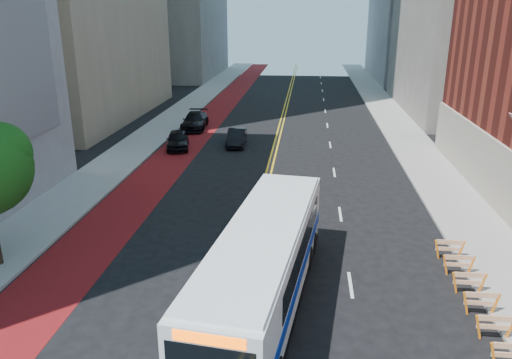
{
  "coord_description": "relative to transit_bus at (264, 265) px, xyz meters",
  "views": [
    {
      "loc": [
        2.69,
        -13.34,
        11.26
      ],
      "look_at": [
        0.47,
        8.0,
        4.0
      ],
      "focal_mm": 35.0,
      "sensor_mm": 36.0,
      "label": 1
    }
  ],
  "objects": [
    {
      "name": "sidewalk_left",
      "position": [
        -13.2,
        26.1,
        -1.81
      ],
      "size": [
        4.0,
        140.0,
        0.15
      ],
      "primitive_type": "cube",
      "color": "gray",
      "rests_on": "ground"
    },
    {
      "name": "sidewalk_right",
      "position": [
        10.8,
        26.1,
        -1.81
      ],
      "size": [
        4.0,
        140.0,
        0.15
      ],
      "primitive_type": "cube",
      "color": "gray",
      "rests_on": "ground"
    },
    {
      "name": "bus_lane_paint",
      "position": [
        -9.3,
        26.1,
        -1.88
      ],
      "size": [
        3.6,
        140.0,
        0.01
      ],
      "primitive_type": "cube",
      "color": "#610D0F",
      "rests_on": "ground"
    },
    {
      "name": "center_line_inner",
      "position": [
        -1.38,
        26.1,
        -1.88
      ],
      "size": [
        0.14,
        140.0,
        0.01
      ],
      "primitive_type": "cube",
      "color": "gold",
      "rests_on": "ground"
    },
    {
      "name": "center_line_outer",
      "position": [
        -1.02,
        26.1,
        -1.88
      ],
      "size": [
        0.14,
        140.0,
        0.01
      ],
      "primitive_type": "cube",
      "color": "gold",
      "rests_on": "ground"
    },
    {
      "name": "lane_dashes",
      "position": [
        3.6,
        34.1,
        -1.88
      ],
      "size": [
        0.14,
        98.2,
        0.01
      ],
      "color": "silver",
      "rests_on": "ground"
    },
    {
      "name": "construction_barriers",
      "position": [
        8.4,
        -0.47,
        -1.21
      ],
      "size": [
        1.42,
        10.91,
        1.0
      ],
      "color": "orange",
      "rests_on": "ground"
    },
    {
      "name": "transit_bus",
      "position": [
        0.0,
        0.0,
        0.0
      ],
      "size": [
        4.5,
        13.38,
        3.61
      ],
      "rotation": [
        0.0,
        0.0,
        -0.13
      ],
      "color": "white",
      "rests_on": "ground"
    },
    {
      "name": "car_a",
      "position": [
        -9.56,
        23.58,
        -1.12
      ],
      "size": [
        2.73,
        4.79,
        1.53
      ],
      "primitive_type": "imported",
      "rotation": [
        0.0,
        0.0,
        0.22
      ],
      "color": "black",
      "rests_on": "ground"
    },
    {
      "name": "car_b",
      "position": [
        -4.64,
        25.1,
        -1.17
      ],
      "size": [
        1.7,
        4.41,
        1.43
      ],
      "primitive_type": "imported",
      "rotation": [
        0.0,
        0.0,
        0.04
      ],
      "color": "black",
      "rests_on": "ground"
    },
    {
      "name": "car_c",
      "position": [
        -9.74,
        31.18,
        -1.08
      ],
      "size": [
        2.59,
        5.68,
        1.61
      ],
      "primitive_type": "imported",
      "rotation": [
        0.0,
        0.0,
        0.06
      ],
      "color": "black",
      "rests_on": "ground"
    }
  ]
}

